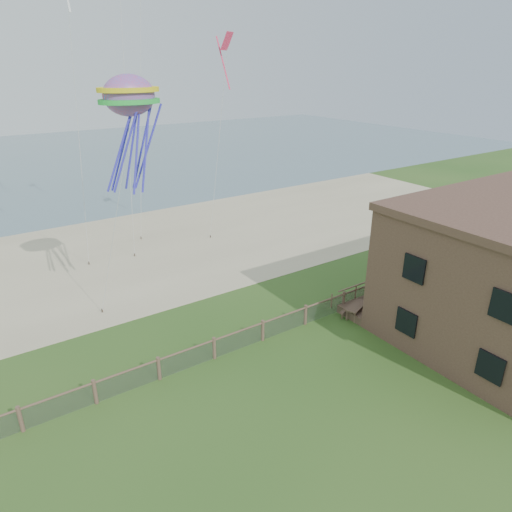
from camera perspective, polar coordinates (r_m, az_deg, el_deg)
The scene contains 8 objects.
ground at distance 21.71m, azimuth 10.33°, elevation -17.56°, with size 160.00×160.00×0.00m, color #2B511B.
sand_beach at distance 38.16m, azimuth -12.98°, elevation 0.80°, with size 72.00×20.00×0.02m, color tan.
ocean at distance 79.57m, azimuth -25.07°, elevation 10.64°, with size 160.00×68.00×0.02m, color slate.
chainlink_fence at distance 25.08m, azimuth 0.84°, elevation -9.43°, with size 36.20×0.20×1.25m, color brown, non-canonical shape.
motel_deck at distance 32.98m, azimuth 20.82°, elevation -3.29°, with size 15.00×2.00×0.50m, color brown.
picnic_table at distance 28.00m, azimuth 12.38°, elevation -6.72°, with size 1.78×1.35×0.75m, color brown, non-canonical shape.
octopus_kite at distance 23.83m, azimuth -15.18°, elevation 15.00°, with size 2.99×2.11×6.15m, color #FE284D, non-canonical shape.
kite_red at distance 33.83m, azimuth -3.61°, elevation 23.82°, with size 1.24×0.70×2.93m, color #F12A57, non-canonical shape.
Camera 1 is at (-12.14, -11.39, 13.93)m, focal length 32.00 mm.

